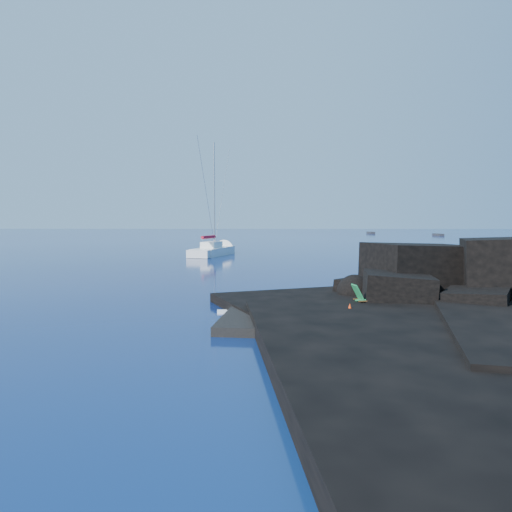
{
  "coord_description": "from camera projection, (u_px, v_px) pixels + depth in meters",
  "views": [
    {
      "loc": [
        1.86,
        -19.7,
        4.24
      ],
      "look_at": [
        1.41,
        10.63,
        2.0
      ],
      "focal_mm": 35.0,
      "sensor_mm": 36.0,
      "label": 1
    }
  ],
  "objects": [
    {
      "name": "distant_boat_a",
      "position": [
        371.0,
        234.0,
        146.03
      ],
      "size": [
        1.67,
        4.48,
        0.59
      ],
      "primitive_type": "cube",
      "rotation": [
        0.0,
        0.0,
        0.07
      ],
      "color": "#25252A",
      "rests_on": "ground"
    },
    {
      "name": "marker_cone",
      "position": [
        350.0,
        309.0,
        20.28
      ],
      "size": [
        0.36,
        0.36,
        0.48
      ],
      "primitive_type": "cone",
      "rotation": [
        0.0,
        0.0,
        0.17
      ],
      "color": "red",
      "rests_on": "beach"
    },
    {
      "name": "deck_chair",
      "position": [
        373.0,
        295.0,
        21.94
      ],
      "size": [
        1.79,
        1.07,
        1.15
      ],
      "primitive_type": null,
      "rotation": [
        0.0,
        0.0,
        0.21
      ],
      "color": "#19733C",
      "rests_on": "beach"
    },
    {
      "name": "sunbather",
      "position": [
        354.0,
        313.0,
        19.94
      ],
      "size": [
        1.62,
        0.63,
        0.23
      ],
      "primitive_type": null,
      "rotation": [
        0.0,
        0.0,
        -0.13
      ],
      "color": "#AE745B",
      "rests_on": "towel"
    },
    {
      "name": "towel",
      "position": [
        354.0,
        316.0,
        19.95
      ],
      "size": [
        1.75,
        1.0,
        0.04
      ],
      "primitive_type": "cube",
      "rotation": [
        0.0,
        0.0,
        -0.13
      ],
      "color": "white",
      "rests_on": "beach"
    },
    {
      "name": "distant_boat_b",
      "position": [
        438.0,
        236.0,
        127.92
      ],
      "size": [
        1.76,
        4.38,
        0.57
      ],
      "primitive_type": "cube",
      "rotation": [
        0.0,
        0.0,
        0.1
      ],
      "color": "#26262B",
      "rests_on": "ground"
    },
    {
      "name": "beach",
      "position": [
        328.0,
        323.0,
        20.42
      ],
      "size": [
        9.08,
        6.86,
        0.7
      ],
      "primitive_type": "cube",
      "rotation": [
        0.0,
        0.0,
        -0.1
      ],
      "color": "black",
      "rests_on": "ground"
    },
    {
      "name": "surf_foam",
      "position": [
        326.0,
        304.0,
        24.9
      ],
      "size": [
        10.0,
        8.0,
        0.06
      ],
      "primitive_type": null,
      "color": "white",
      "rests_on": "ground"
    },
    {
      "name": "headland",
      "position": [
        507.0,
        312.0,
        22.79
      ],
      "size": [
        24.0,
        24.0,
        3.6
      ],
      "primitive_type": null,
      "color": "black",
      "rests_on": "ground"
    },
    {
      "name": "sailboat",
      "position": [
        213.0,
        255.0,
        58.62
      ],
      "size": [
        5.83,
        12.96,
        13.32
      ],
      "primitive_type": null,
      "rotation": [
        0.0,
        0.0,
        -0.26
      ],
      "color": "silver",
      "rests_on": "ground"
    },
    {
      "name": "ground",
      "position": [
        217.0,
        325.0,
        19.99
      ],
      "size": [
        400.0,
        400.0,
        0.0
      ],
      "primitive_type": "plane",
      "color": "#030538",
      "rests_on": "ground"
    }
  ]
}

